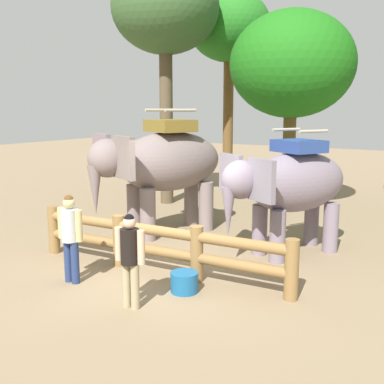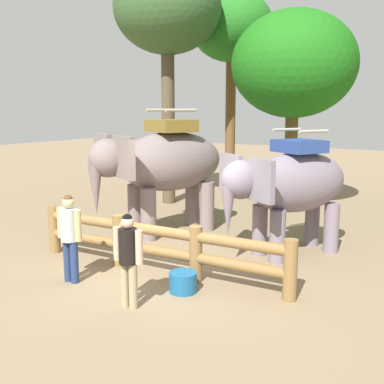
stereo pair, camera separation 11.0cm
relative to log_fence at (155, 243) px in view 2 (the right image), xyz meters
The scene contains 10 objects.
ground_plane 0.62m from the log_fence, 90.00° to the left, with size 60.00×60.00×0.00m, color #856F52.
log_fence is the anchor object (origin of this frame).
elephant_near_left 3.16m from the log_fence, 122.36° to the left, with size 2.83×3.73×3.16m.
elephant_center 3.18m from the log_fence, 54.35° to the left, with size 2.60×3.18×2.74m.
tourist_woman_in_black 1.63m from the log_fence, 130.16° to the right, with size 0.58×0.32×1.64m.
tourist_man_in_blue 1.67m from the log_fence, 68.48° to the right, with size 0.55×0.32×1.55m.
tree_far_left 7.79m from the log_fence, 88.63° to the left, with size 3.73×3.73×6.04m.
tree_back_center 10.21m from the log_fence, 108.18° to the left, with size 2.90×2.90×7.22m.
tree_far_right 8.86m from the log_fence, 122.70° to the left, with size 3.43×3.43×7.76m.
feed_bucket 1.19m from the log_fence, 28.14° to the right, with size 0.49×0.49×0.36m.
Camera 2 is at (5.26, -7.17, 3.19)m, focal length 43.99 mm.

